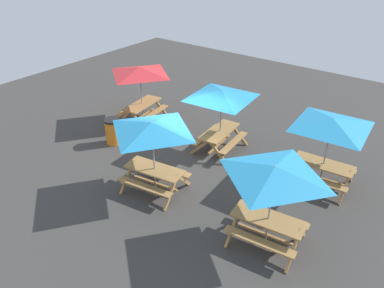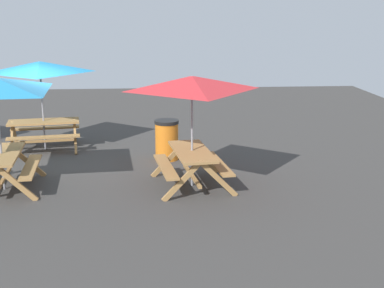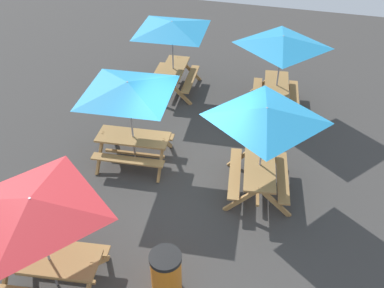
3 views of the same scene
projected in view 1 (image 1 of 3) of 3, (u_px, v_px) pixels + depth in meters
The scene contains 7 objects.
ground_plane at pixel (187, 166), 12.62m from camera, with size 24.77×24.77×0.00m, color #3D3A38.
picnic_table_0 at pixel (331, 128), 10.75m from camera, with size 2.82×2.82×2.34m.
picnic_table_1 at pixel (140, 75), 14.66m from camera, with size 2.24×2.24×2.34m.
picnic_table_2 at pixel (152, 132), 10.52m from camera, with size 2.26×2.26×2.34m.
picnic_table_3 at pixel (274, 177), 8.60m from camera, with size 2.20×2.20×2.34m.
picnic_table_4 at pixel (221, 99), 12.60m from camera, with size 2.82×2.82×2.34m.
trash_bin_orange at pixel (113, 131), 13.76m from camera, with size 0.59×0.59×0.98m.
Camera 1 is at (-6.48, 8.35, 6.94)m, focal length 35.00 mm.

